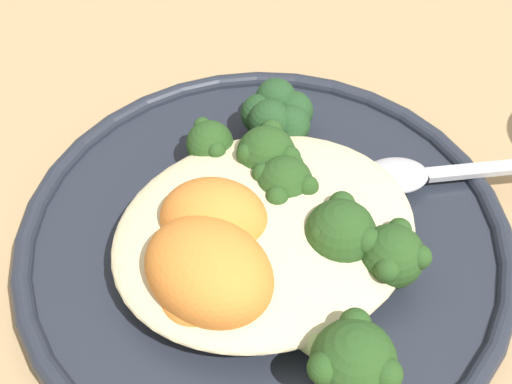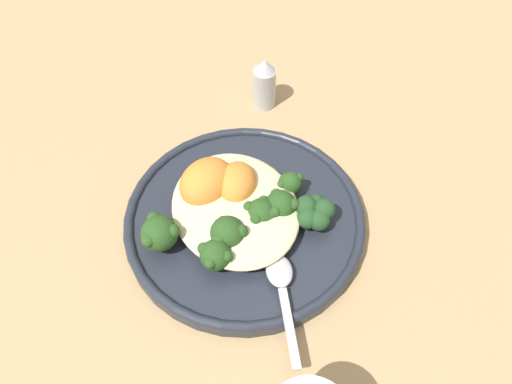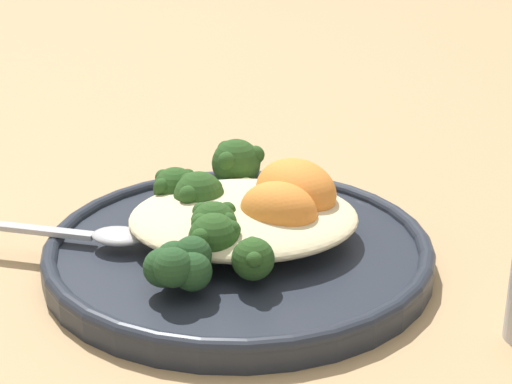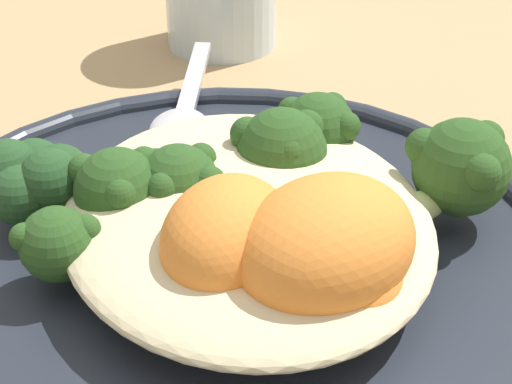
% 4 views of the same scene
% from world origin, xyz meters
% --- Properties ---
extents(ground_plane, '(4.00, 4.00, 0.00)m').
position_xyz_m(ground_plane, '(0.00, 0.00, 0.00)').
color(ground_plane, tan).
extents(plate, '(0.28, 0.28, 0.02)m').
position_xyz_m(plate, '(-0.02, -0.01, 0.01)').
color(plate, '#232833').
rests_on(plate, ground_plane).
extents(quinoa_mound, '(0.17, 0.14, 0.02)m').
position_xyz_m(quinoa_mound, '(-0.02, -0.02, 0.03)').
color(quinoa_mound, beige).
rests_on(quinoa_mound, plate).
extents(broccoli_stalk_0, '(0.06, 0.12, 0.04)m').
position_xyz_m(broccoli_stalk_0, '(-0.02, -0.10, 0.04)').
color(broccoli_stalk_0, '#ADC675').
rests_on(broccoli_stalk_0, plate).
extents(broccoli_stalk_1, '(0.11, 0.07, 0.03)m').
position_xyz_m(broccoli_stalk_1, '(0.01, -0.06, 0.04)').
color(broccoli_stalk_1, '#ADC675').
rests_on(broccoli_stalk_1, plate).
extents(broccoli_stalk_2, '(0.12, 0.07, 0.04)m').
position_xyz_m(broccoli_stalk_2, '(-0.00, -0.04, 0.04)').
color(broccoli_stalk_2, '#ADC675').
rests_on(broccoli_stalk_2, plate).
extents(broccoli_stalk_3, '(0.08, 0.05, 0.03)m').
position_xyz_m(broccoli_stalk_3, '(-0.01, -0.00, 0.04)').
color(broccoli_stalk_3, '#ADC675').
rests_on(broccoli_stalk_3, plate).
extents(broccoli_stalk_4, '(0.08, 0.07, 0.04)m').
position_xyz_m(broccoli_stalk_4, '(-0.00, 0.02, 0.04)').
color(broccoli_stalk_4, '#ADC675').
rests_on(broccoli_stalk_4, plate).
extents(broccoli_stalk_5, '(0.06, 0.10, 0.03)m').
position_xyz_m(broccoli_stalk_5, '(-0.03, 0.03, 0.03)').
color(broccoli_stalk_5, '#ADC675').
rests_on(broccoli_stalk_5, plate).
extents(sweet_potato_chunk_0, '(0.07, 0.07, 0.04)m').
position_xyz_m(sweet_potato_chunk_0, '(-0.05, -0.01, 0.04)').
color(sweet_potato_chunk_0, orange).
rests_on(sweet_potato_chunk_0, plate).
extents(sweet_potato_chunk_1, '(0.08, 0.07, 0.03)m').
position_xyz_m(sweet_potato_chunk_1, '(-0.06, -0.04, 0.04)').
color(sweet_potato_chunk_1, orange).
rests_on(sweet_potato_chunk_1, plate).
extents(sweet_potato_chunk_2, '(0.08, 0.09, 0.05)m').
position_xyz_m(sweet_potato_chunk_2, '(-0.06, -0.04, 0.05)').
color(sweet_potato_chunk_2, orange).
rests_on(sweet_potato_chunk_2, plate).
extents(kale_tuft, '(0.04, 0.05, 0.03)m').
position_xyz_m(kale_tuft, '(0.02, 0.06, 0.04)').
color(kale_tuft, '#234723').
rests_on(kale_tuft, plate).
extents(spoon, '(0.12, 0.05, 0.01)m').
position_xyz_m(spoon, '(0.08, -0.02, 0.03)').
color(spoon, '#B7B7BC').
rests_on(spoon, plate).
extents(salt_shaker, '(0.03, 0.03, 0.08)m').
position_xyz_m(salt_shaker, '(-0.20, 0.10, 0.04)').
color(salt_shaker, '#B2B2B7').
rests_on(salt_shaker, ground_plane).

